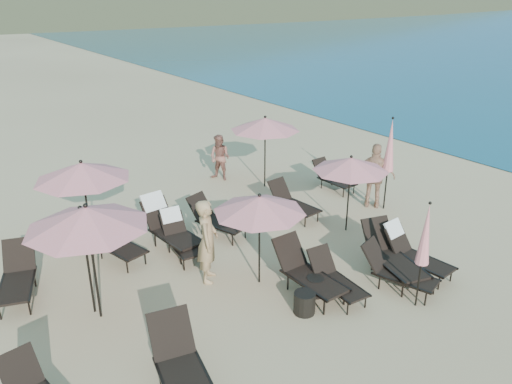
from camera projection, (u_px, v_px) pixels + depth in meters
ground at (345, 294)px, 10.47m from camera, size 800.00×800.00×0.00m
lounger_1 at (182, 367)px, 7.73m from camera, size 1.06×1.96×1.07m
lounger_2 at (307, 271)px, 10.39m from camera, size 0.71×1.79×1.02m
lounger_3 at (335, 278)px, 10.31m from camera, size 0.68×1.52×0.85m
lounger_4 at (392, 254)px, 11.02m from camera, size 1.16×1.96×1.06m
lounger_5 at (413, 251)px, 11.17m from camera, size 0.74×1.68×1.02m
lounger_6 at (17, 276)px, 10.26m from camera, size 1.15×1.82×0.98m
lounger_7 at (115, 242)px, 11.70m from camera, size 1.00×1.71×0.93m
lounger_8 at (168, 225)px, 12.23m from camera, size 0.88×1.96×1.19m
lounger_9 at (215, 218)px, 12.88m from camera, size 1.10×1.75×0.94m
lounger_10 at (292, 202)px, 13.91m from camera, size 0.76×1.65×0.92m
lounger_11 at (332, 177)px, 15.80m from camera, size 0.64×1.53×0.87m
lounger_12 at (396, 270)px, 10.52m from camera, size 1.06×1.71×0.92m
lounger_13 at (180, 236)px, 11.91m from camera, size 0.72×1.61×0.97m
umbrella_open_0 at (87, 218)px, 8.95m from camera, size 2.24×2.24×2.41m
umbrella_open_1 at (259, 204)px, 10.19m from camera, size 1.94×1.94×2.09m
umbrella_open_2 at (351, 164)px, 12.54m from camera, size 1.94×1.94×2.08m
umbrella_open_3 at (82, 171)px, 11.35m from camera, size 2.19×2.19×2.36m
umbrella_open_4 at (265, 124)px, 15.38m from camera, size 2.17×2.17×2.33m
umbrella_open_5 at (81, 219)px, 9.13m from camera, size 2.13×2.13×2.29m
umbrella_closed_0 at (425, 235)px, 9.48m from camera, size 0.27×0.27×2.29m
umbrella_closed_1 at (390, 146)px, 13.82m from camera, size 0.32×0.32×2.72m
side_table_0 at (304, 303)px, 9.78m from camera, size 0.43×0.43×0.45m
side_table_1 at (315, 287)px, 10.35m from camera, size 0.36×0.36×0.41m
beachgoer_a at (208, 241)px, 10.65m from camera, size 0.78×0.82×1.88m
beachgoer_b at (220, 158)px, 16.46m from camera, size 0.86×0.93×1.53m
beachgoer_c at (375, 176)px, 14.29m from camera, size 1.08×1.16×1.91m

